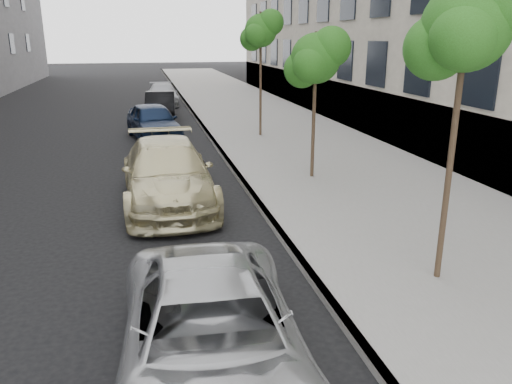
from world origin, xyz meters
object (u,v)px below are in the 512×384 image
object	(u,v)px
minivan	(212,337)
tree_far	(261,31)
suv	(167,173)
tree_mid	(317,58)
sedan_rear	(163,94)
tree_near	(468,27)
sedan_blue	(153,122)
sedan_black	(160,106)

from	to	relation	value
minivan	tree_far	bearing A→B (deg)	77.48
tree_far	suv	size ratio (longest dim) A/B	0.93
tree_mid	sedan_rear	bearing A→B (deg)	100.79
tree_near	sedan_blue	bearing A→B (deg)	107.40
minivan	tree_near	bearing A→B (deg)	25.65
tree_mid	tree_far	distance (m)	6.55
tree_mid	tree_far	xyz separation A→B (m)	(-0.00, 6.50, 0.77)
tree_near	tree_mid	size ratio (longest dim) A/B	1.16
tree_near	minivan	distance (m)	5.63
tree_near	sedan_black	world-z (taller)	tree_near
tree_mid	sedan_black	xyz separation A→B (m)	(-3.81, 12.47, -2.77)
sedan_black	suv	bearing A→B (deg)	-87.89
tree_mid	sedan_black	distance (m)	13.33
tree_near	sedan_blue	size ratio (longest dim) A/B	1.13
sedan_blue	sedan_black	size ratio (longest dim) A/B	1.04
tree_near	sedan_rear	bearing A→B (deg)	97.97
tree_near	tree_far	distance (m)	13.00
tree_mid	tree_far	world-z (taller)	tree_far
suv	sedan_rear	size ratio (longest dim) A/B	1.20
sedan_rear	suv	bearing A→B (deg)	-91.19
tree_far	suv	distance (m)	9.33
tree_far	sedan_black	xyz separation A→B (m)	(-3.81, 5.97, -3.54)
tree_mid	sedan_blue	size ratio (longest dim) A/B	0.97
tree_near	sedan_black	xyz separation A→B (m)	(-3.81, 18.97, -3.46)
tree_mid	suv	xyz separation A→B (m)	(-4.20, -1.09, -2.68)
tree_far	sedan_blue	distance (m)	5.59
tree_near	tree_far	bearing A→B (deg)	90.00
tree_mid	sedan_blue	bearing A→B (deg)	120.74
tree_mid	sedan_rear	world-z (taller)	tree_mid
tree_far	suv	xyz separation A→B (m)	(-4.20, -7.59, -3.46)
tree_far	minivan	distance (m)	15.67
tree_far	sedan_black	size ratio (longest dim) A/B	1.19
tree_near	sedan_blue	world-z (taller)	tree_near
minivan	sedan_blue	bearing A→B (deg)	93.82
tree_mid	sedan_rear	size ratio (longest dim) A/B	0.94
minivan	sedan_blue	size ratio (longest dim) A/B	1.09
minivan	sedan_rear	xyz separation A→B (m)	(0.64, 26.24, -0.01)
suv	sedan_blue	bearing A→B (deg)	89.82
tree_far	minivan	xyz separation A→B (m)	(-4.08, -14.70, -3.57)
sedan_blue	tree_mid	bearing A→B (deg)	-69.04
sedan_blue	sedan_rear	size ratio (longest dim) A/B	0.97
sedan_blue	sedan_rear	world-z (taller)	sedan_blue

